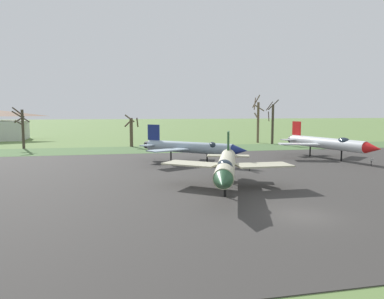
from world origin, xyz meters
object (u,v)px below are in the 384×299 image
object	(u,v)px
jet_fighter_front_right	(191,147)
jet_fighter_rear_left	(226,166)
jet_fighter_front_left	(328,143)
info_placard_front_left	(371,161)
info_placard_front_right	(250,166)

from	to	relation	value
jet_fighter_front_right	jet_fighter_rear_left	bearing A→B (deg)	-91.54
jet_fighter_front_left	jet_fighter_front_right	distance (m)	19.90
jet_fighter_front_right	jet_fighter_rear_left	distance (m)	16.80
jet_fighter_front_left	jet_fighter_front_right	xyz separation A→B (m)	(-19.89, 0.24, -0.19)
jet_fighter_front_left	info_placard_front_left	size ratio (longest dim) A/B	16.42
jet_fighter_front_left	jet_fighter_front_right	world-z (taller)	jet_fighter_front_left
info_placard_front_left	jet_fighter_front_right	world-z (taller)	jet_fighter_front_right
info_placard_front_left	jet_fighter_front_right	bearing A→B (deg)	161.21
info_placard_front_left	info_placard_front_right	distance (m)	16.30
jet_fighter_front_left	jet_fighter_rear_left	xyz separation A→B (m)	(-20.34, -16.55, -0.14)
jet_fighter_front_right	jet_fighter_front_left	bearing A→B (deg)	-0.71
jet_fighter_rear_left	jet_fighter_front_right	bearing A→B (deg)	88.46
jet_fighter_rear_left	info_placard_front_right	bearing A→B (deg)	57.77
info_placard_front_left	jet_fighter_rear_left	size ratio (longest dim) A/B	0.07
jet_fighter_front_right	info_placard_front_right	world-z (taller)	jet_fighter_front_right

